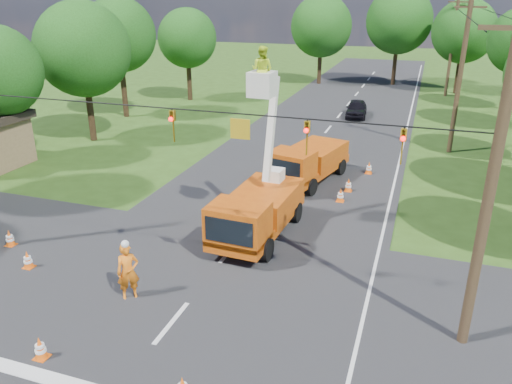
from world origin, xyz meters
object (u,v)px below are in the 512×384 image
(pole_right_mid, at_px, (461,72))
(traffic_cone_0, at_px, (40,348))
(traffic_cone_4, at_px, (28,260))
(tree_far_a, at_px, (321,26))
(tree_left_d, at_px, (83,49))
(tree_left_f, at_px, (187,38))
(tree_far_c, at_px, (464,31))
(bucket_truck, at_px, (258,201))
(tree_left_e, at_px, (119,35))
(ground_worker, at_px, (128,272))
(traffic_cone_8, at_px, (348,185))
(second_truck, at_px, (308,162))
(traffic_cone_2, at_px, (278,220))
(traffic_cone_3, at_px, (340,195))
(pole_right_near, at_px, (492,179))
(pole_right_far, at_px, (452,43))
(distant_car, at_px, (356,109))
(tree_far_b, at_px, (399,21))
(traffic_cone_7, at_px, (369,168))
(traffic_cone_5, at_px, (10,238))

(pole_right_mid, bearing_deg, traffic_cone_0, -114.49)
(traffic_cone_4, height_order, tree_far_a, tree_far_a)
(tree_left_d, height_order, tree_left_f, tree_left_d)
(tree_far_c, bearing_deg, bucket_truck, -103.31)
(tree_left_e, height_order, tree_far_c, tree_left_e)
(ground_worker, distance_m, traffic_cone_8, 13.22)
(second_truck, height_order, traffic_cone_2, second_truck)
(traffic_cone_3, bearing_deg, tree_left_f, 131.25)
(tree_left_d, bearing_deg, traffic_cone_4, -61.90)
(pole_right_near, relative_size, tree_left_e, 1.06)
(tree_far_c, bearing_deg, traffic_cone_2, -102.92)
(pole_right_mid, xyz_separation_m, tree_left_e, (-25.30, 2.00, 1.38))
(pole_right_far, relative_size, tree_left_e, 1.06)
(pole_right_near, distance_m, tree_left_d, 27.90)
(pole_right_mid, relative_size, tree_left_e, 1.06)
(tree_left_f, bearing_deg, pole_right_mid, -23.23)
(distant_car, height_order, pole_right_near, pole_right_near)
(second_truck, relative_size, tree_far_b, 0.60)
(traffic_cone_7, bearing_deg, pole_right_mid, 53.68)
(traffic_cone_4, distance_m, traffic_cone_5, 2.30)
(tree_left_d, bearing_deg, tree_left_f, 89.24)
(traffic_cone_8, relative_size, tree_far_b, 0.07)
(tree_far_a, bearing_deg, traffic_cone_8, -75.30)
(traffic_cone_7, bearing_deg, tree_far_b, 92.01)
(traffic_cone_7, distance_m, pole_right_near, 15.42)
(pole_right_far, bearing_deg, bucket_truck, -102.51)
(pole_right_mid, bearing_deg, tree_left_e, 175.48)
(tree_left_d, xyz_separation_m, tree_far_a, (10.00, 28.00, 0.06))
(bucket_truck, height_order, traffic_cone_4, bucket_truck)
(traffic_cone_4, xyz_separation_m, tree_left_e, (-10.17, 22.69, 6.13))
(bucket_truck, bearing_deg, tree_far_a, 101.26)
(pole_right_mid, bearing_deg, tree_far_b, 102.41)
(traffic_cone_4, bearing_deg, distant_car, 74.43)
(tree_left_f, bearing_deg, traffic_cone_2, -56.72)
(tree_left_e, bearing_deg, traffic_cone_8, -28.76)
(pole_right_near, bearing_deg, second_truck, 122.63)
(tree_far_b, bearing_deg, traffic_cone_8, -89.29)
(traffic_cone_7, relative_size, traffic_cone_8, 1.00)
(traffic_cone_4, xyz_separation_m, pole_right_far, (15.13, 40.69, 4.75))
(pole_right_near, relative_size, tree_left_d, 1.08)
(traffic_cone_5, bearing_deg, traffic_cone_4, -31.19)
(traffic_cone_4, height_order, traffic_cone_5, same)
(traffic_cone_4, xyz_separation_m, pole_right_near, (15.13, 0.69, 4.75))
(traffic_cone_2, distance_m, tree_far_b, 39.89)
(pole_right_mid, bearing_deg, traffic_cone_8, -119.16)
(traffic_cone_5, bearing_deg, traffic_cone_7, 46.78)
(pole_right_mid, bearing_deg, traffic_cone_4, -126.17)
(traffic_cone_3, relative_size, tree_left_f, 0.08)
(traffic_cone_0, height_order, tree_far_c, tree_far_c)
(tree_far_a, bearing_deg, traffic_cone_7, -72.61)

